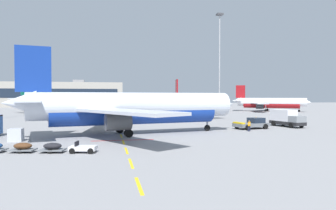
{
  "coord_description": "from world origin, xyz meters",
  "views": [
    {
      "loc": [
        16.05,
        -17.89,
        5.61
      ],
      "look_at": [
        25.68,
        30.94,
        4.24
      ],
      "focal_mm": 33.12,
      "sensor_mm": 36.0,
      "label": 1
    }
  ],
  "objects_px": {
    "airliner_foreground": "(133,108)",
    "pushback_tug": "(252,124)",
    "airliner_mid_left": "(56,101)",
    "apron_light_mast_far": "(220,54)",
    "airliner_far_center": "(173,107)",
    "fuel_service_truck": "(286,118)",
    "baggage_train": "(38,147)",
    "airliner_far_right": "(270,103)",
    "uld_cargo_container": "(16,135)",
    "ground_crew_worker": "(249,125)"
  },
  "relations": [
    {
      "from": "airliner_far_center",
      "to": "baggage_train",
      "type": "bearing_deg",
      "value": -117.89
    },
    {
      "from": "ground_crew_worker",
      "to": "apron_light_mast_far",
      "type": "distance_m",
      "value": 45.08
    },
    {
      "from": "airliner_foreground",
      "to": "airliner_far_right",
      "type": "height_order",
      "value": "airliner_foreground"
    },
    {
      "from": "airliner_mid_left",
      "to": "baggage_train",
      "type": "distance_m",
      "value": 88.45
    },
    {
      "from": "airliner_far_right",
      "to": "fuel_service_truck",
      "type": "bearing_deg",
      "value": -116.62
    },
    {
      "from": "airliner_foreground",
      "to": "airliner_far_center",
      "type": "xyz_separation_m",
      "value": [
        12.68,
        31.1,
        -0.93
      ]
    },
    {
      "from": "airliner_foreground",
      "to": "airliner_far_center",
      "type": "distance_m",
      "value": 33.6
    },
    {
      "from": "fuel_service_truck",
      "to": "baggage_train",
      "type": "height_order",
      "value": "fuel_service_truck"
    },
    {
      "from": "airliner_foreground",
      "to": "baggage_train",
      "type": "xyz_separation_m",
      "value": [
        -10.58,
        -12.84,
        -3.42
      ]
    },
    {
      "from": "airliner_mid_left",
      "to": "apron_light_mast_far",
      "type": "height_order",
      "value": "apron_light_mast_far"
    },
    {
      "from": "baggage_train",
      "to": "fuel_service_truck",
      "type": "bearing_deg",
      "value": 26.02
    },
    {
      "from": "airliner_foreground",
      "to": "apron_light_mast_far",
      "type": "distance_m",
      "value": 52.05
    },
    {
      "from": "airliner_far_center",
      "to": "fuel_service_truck",
      "type": "height_order",
      "value": "airliner_far_center"
    },
    {
      "from": "airliner_far_right",
      "to": "uld_cargo_container",
      "type": "xyz_separation_m",
      "value": [
        -71.31,
        -65.11,
        -2.43
      ]
    },
    {
      "from": "airliner_far_center",
      "to": "fuel_service_truck",
      "type": "relative_size",
      "value": 3.64
    },
    {
      "from": "baggage_train",
      "to": "ground_crew_worker",
      "type": "distance_m",
      "value": 32.16
    },
    {
      "from": "airliner_foreground",
      "to": "baggage_train",
      "type": "relative_size",
      "value": 2.98
    },
    {
      "from": "airliner_foreground",
      "to": "pushback_tug",
      "type": "bearing_deg",
      "value": 11.29
    },
    {
      "from": "pushback_tug",
      "to": "baggage_train",
      "type": "bearing_deg",
      "value": -151.65
    },
    {
      "from": "uld_cargo_container",
      "to": "airliner_far_right",
      "type": "bearing_deg",
      "value": 42.4
    },
    {
      "from": "airliner_far_right",
      "to": "fuel_service_truck",
      "type": "distance_m",
      "value": 61.13
    },
    {
      "from": "fuel_service_truck",
      "to": "apron_light_mast_far",
      "type": "distance_m",
      "value": 38.29
    },
    {
      "from": "pushback_tug",
      "to": "airliner_far_right",
      "type": "height_order",
      "value": "airliner_far_right"
    },
    {
      "from": "baggage_train",
      "to": "ground_crew_worker",
      "type": "height_order",
      "value": "ground_crew_worker"
    },
    {
      "from": "airliner_far_right",
      "to": "uld_cargo_container",
      "type": "relative_size",
      "value": 15.95
    },
    {
      "from": "airliner_foreground",
      "to": "airliner_far_right",
      "type": "distance_m",
      "value": 83.08
    },
    {
      "from": "airliner_far_right",
      "to": "baggage_train",
      "type": "distance_m",
      "value": 99.73
    },
    {
      "from": "pushback_tug",
      "to": "uld_cargo_container",
      "type": "distance_m",
      "value": 36.93
    },
    {
      "from": "airliner_far_center",
      "to": "uld_cargo_container",
      "type": "height_order",
      "value": "airliner_far_center"
    },
    {
      "from": "airliner_mid_left",
      "to": "airliner_far_right",
      "type": "bearing_deg",
      "value": -9.84
    },
    {
      "from": "baggage_train",
      "to": "apron_light_mast_far",
      "type": "distance_m",
      "value": 68.96
    },
    {
      "from": "baggage_train",
      "to": "pushback_tug",
      "type": "bearing_deg",
      "value": 28.35
    },
    {
      "from": "pushback_tug",
      "to": "apron_light_mast_far",
      "type": "xyz_separation_m",
      "value": [
        7.77,
        36.77,
        17.3
      ]
    },
    {
      "from": "airliner_far_center",
      "to": "uld_cargo_container",
      "type": "relative_size",
      "value": 16.45
    },
    {
      "from": "airliner_mid_left",
      "to": "baggage_train",
      "type": "bearing_deg",
      "value": -82.29
    },
    {
      "from": "airliner_far_right",
      "to": "baggage_train",
      "type": "height_order",
      "value": "airliner_far_right"
    },
    {
      "from": "apron_light_mast_far",
      "to": "airliner_foreground",
      "type": "bearing_deg",
      "value": -125.08
    },
    {
      "from": "airliner_far_right",
      "to": "apron_light_mast_far",
      "type": "height_order",
      "value": "apron_light_mast_far"
    },
    {
      "from": "airliner_far_center",
      "to": "airliner_far_right",
      "type": "relative_size",
      "value": 1.03
    },
    {
      "from": "ground_crew_worker",
      "to": "fuel_service_truck",
      "type": "bearing_deg",
      "value": 29.97
    },
    {
      "from": "apron_light_mast_far",
      "to": "ground_crew_worker",
      "type": "bearing_deg",
      "value": -104.03
    },
    {
      "from": "airliner_foreground",
      "to": "fuel_service_truck",
      "type": "distance_m",
      "value": 29.73
    },
    {
      "from": "uld_cargo_container",
      "to": "fuel_service_truck",
      "type": "bearing_deg",
      "value": 13.41
    },
    {
      "from": "fuel_service_truck",
      "to": "apron_light_mast_far",
      "type": "bearing_deg",
      "value": 90.27
    },
    {
      "from": "fuel_service_truck",
      "to": "uld_cargo_container",
      "type": "xyz_separation_m",
      "value": [
        -43.93,
        -10.47,
        -0.85
      ]
    },
    {
      "from": "airliner_mid_left",
      "to": "pushback_tug",
      "type": "bearing_deg",
      "value": -58.38
    },
    {
      "from": "pushback_tug",
      "to": "apron_light_mast_far",
      "type": "relative_size",
      "value": 0.22
    },
    {
      "from": "airliner_foreground",
      "to": "airliner_mid_left",
      "type": "distance_m",
      "value": 78.04
    },
    {
      "from": "pushback_tug",
      "to": "airliner_far_right",
      "type": "xyz_separation_m",
      "value": [
        35.31,
        56.89,
        2.33
      ]
    },
    {
      "from": "pushback_tug",
      "to": "baggage_train",
      "type": "height_order",
      "value": "pushback_tug"
    }
  ]
}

